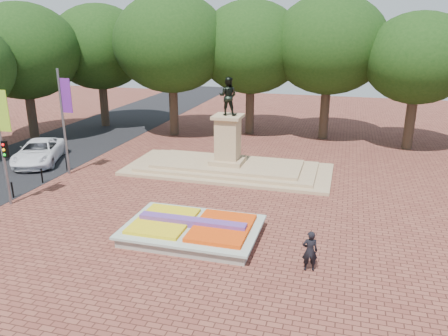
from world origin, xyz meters
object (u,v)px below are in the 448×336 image
at_px(monument, 228,159).
at_px(pedestrian, 310,251).
at_px(flower_bed, 193,229).
at_px(van, 39,152).

relative_size(monument, pedestrian, 8.00).
relative_size(flower_bed, pedestrian, 3.60).
xyz_separation_m(van, pedestrian, (20.33, -9.67, 0.05)).
distance_m(flower_bed, pedestrian, 5.80).
bearing_deg(van, pedestrian, -47.86).
height_order(flower_bed, pedestrian, pedestrian).
xyz_separation_m(flower_bed, pedestrian, (5.57, -1.55, 0.50)).
distance_m(monument, van, 13.86).
bearing_deg(van, flower_bed, -51.25).
height_order(flower_bed, monument, monument).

